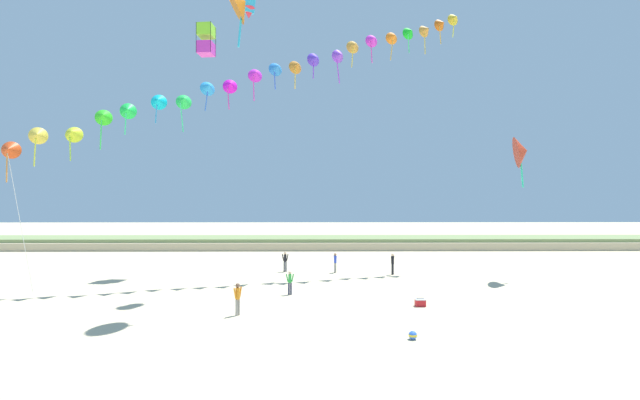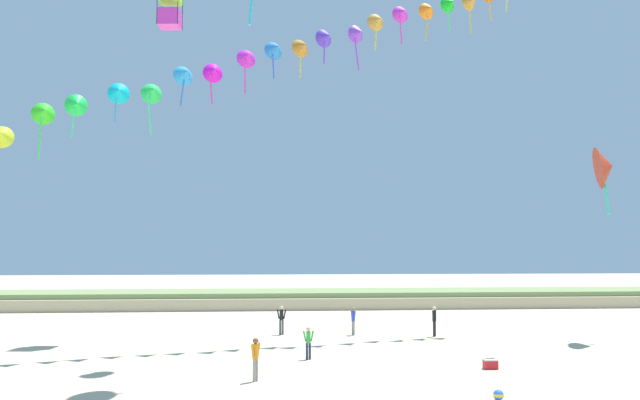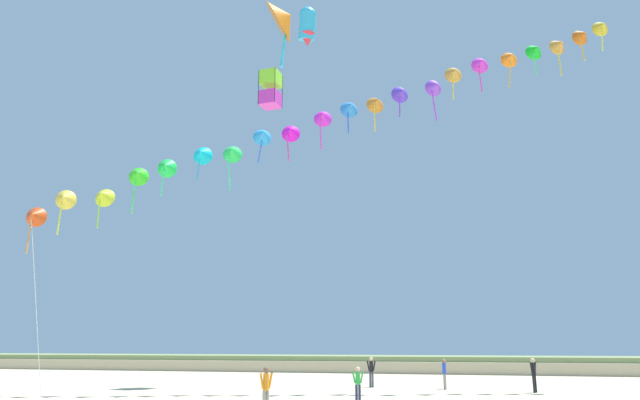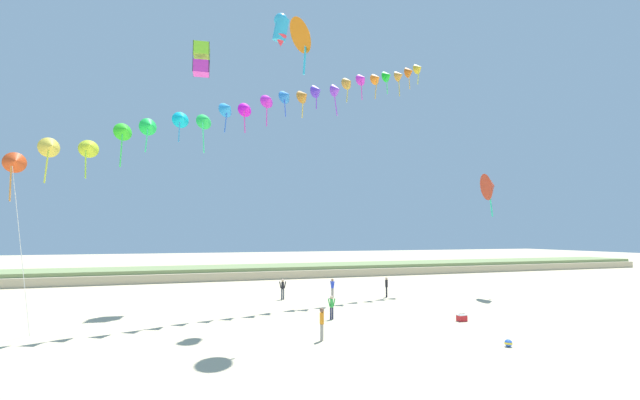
{
  "view_description": "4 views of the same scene",
  "coord_description": "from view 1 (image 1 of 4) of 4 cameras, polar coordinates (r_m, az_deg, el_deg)",
  "views": [
    {
      "loc": [
        -0.86,
        -15.38,
        5.72
      ],
      "look_at": [
        -0.55,
        12.94,
        6.01
      ],
      "focal_mm": 24.0,
      "sensor_mm": 36.0,
      "label": 1
    },
    {
      "loc": [
        -4.7,
        -19.72,
        5.02
      ],
      "look_at": [
        -1.78,
        13.45,
        7.49
      ],
      "focal_mm": 38.0,
      "sensor_mm": 36.0,
      "label": 2
    },
    {
      "loc": [
        2.37,
        -13.57,
        2.45
      ],
      "look_at": [
        -3.67,
        9.81,
        8.56
      ],
      "focal_mm": 32.0,
      "sensor_mm": 36.0,
      "label": 3
    },
    {
      "loc": [
        -12.08,
        -14.31,
        5.36
      ],
      "look_at": [
        -2.48,
        13.99,
        7.82
      ],
      "focal_mm": 24.0,
      "sensor_mm": 36.0,
      "label": 4
    }
  ],
  "objects": [
    {
      "name": "beach_cooler",
      "position": [
        25.27,
        13.23,
        -13.15
      ],
      "size": [
        0.58,
        0.41,
        0.46
      ],
      "color": "red",
      "rests_on": "ground"
    },
    {
      "name": "large_kite_low_lead",
      "position": [
        40.81,
        -14.95,
        19.94
      ],
      "size": [
        1.44,
        1.44,
        2.61
      ],
      "color": "#D234B8"
    },
    {
      "name": "large_kite_outer_drift",
      "position": [
        36.61,
        25.3,
        5.85
      ],
      "size": [
        1.83,
        2.68,
        4.04
      ],
      "color": "red"
    },
    {
      "name": "person_far_right",
      "position": [
        35.6,
        9.65,
        -8.19
      ],
      "size": [
        0.4,
        0.55,
        1.73
      ],
      "color": "black",
      "rests_on": "ground"
    },
    {
      "name": "person_near_right",
      "position": [
        22.93,
        -10.92,
        -12.56
      ],
      "size": [
        0.4,
        0.52,
        1.65
      ],
      "color": "gray",
      "rests_on": "ground"
    },
    {
      "name": "large_kite_mid_trail",
      "position": [
        32.73,
        -9.47,
        24.82
      ],
      "size": [
        1.47,
        1.56,
        2.38
      ],
      "color": "#2CA8DB"
    },
    {
      "name": "large_kite_high_solo",
      "position": [
        27.16,
        -10.59,
        24.31
      ],
      "size": [
        1.85,
        2.28,
        3.6
      ],
      "color": "#D3680C"
    },
    {
      "name": "person_mid_center",
      "position": [
        36.69,
        -4.67,
        -7.99
      ],
      "size": [
        0.59,
        0.25,
        1.71
      ],
      "color": "#474C56",
      "rests_on": "ground"
    },
    {
      "name": "ground_plane",
      "position": [
        16.44,
        2.58,
        -20.95
      ],
      "size": [
        240.0,
        240.0,
        0.0
      ],
      "primitive_type": "plane",
      "color": "beige"
    },
    {
      "name": "dune_ridge",
      "position": [
        56.75,
        0.25,
        -5.66
      ],
      "size": [
        120.0,
        9.03,
        1.4
      ],
      "color": "#BFAE8B",
      "rests_on": "ground"
    },
    {
      "name": "person_far_left",
      "position": [
        27.56,
        -4.03,
        -10.72
      ],
      "size": [
        0.52,
        0.2,
        1.5
      ],
      "color": "#282D4C",
      "rests_on": "ground"
    },
    {
      "name": "beach_ball",
      "position": [
        19.35,
        12.27,
        -17.21
      ],
      "size": [
        0.36,
        0.36,
        0.36
      ],
      "color": "blue",
      "rests_on": "ground"
    },
    {
      "name": "person_near_left",
      "position": [
        36.09,
        2.04,
        -8.18
      ],
      "size": [
        0.26,
        0.57,
        1.64
      ],
      "color": "gray",
      "rests_on": "ground"
    },
    {
      "name": "kite_banner_string",
      "position": [
        35.09,
        -5.81,
        16.86
      ],
      "size": [
        33.51,
        13.77,
        23.74
      ],
      "color": "#CF4317"
    }
  ]
}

